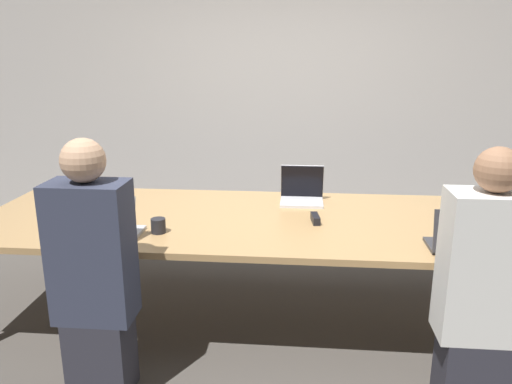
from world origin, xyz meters
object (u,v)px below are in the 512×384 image
at_px(laptop_far_center, 302,192).
at_px(person_near_left, 94,277).
at_px(cup_near_left, 158,226).
at_px(cup_near_right, 501,239).
at_px(laptop_near_right, 460,239).
at_px(person_near_right, 482,294).
at_px(laptop_near_left, 112,225).
at_px(stapler, 315,219).

bearing_deg(laptop_far_center, person_near_left, -129.54).
height_order(laptop_far_center, cup_near_left, laptop_far_center).
relative_size(cup_near_right, person_near_left, 0.07).
distance_m(laptop_far_center, laptop_near_right, 1.24).
xyz_separation_m(laptop_far_center, person_near_right, (0.87, -1.28, -0.13)).
xyz_separation_m(laptop_near_right, cup_near_right, (0.25, 0.09, -0.02)).
bearing_deg(person_near_right, laptop_near_right, -90.20).
bearing_deg(person_near_left, laptop_near_left, -82.23).
height_order(person_near_right, cup_near_right, person_near_right).
relative_size(cup_near_right, cup_near_left, 1.12).
relative_size(laptop_near_right, person_near_right, 0.23).
height_order(cup_near_left, stapler, cup_near_left).
bearing_deg(laptop_near_left, laptop_near_right, 178.60).
distance_m(laptop_near_right, person_near_left, 1.97).
xyz_separation_m(laptop_far_center, stapler, (0.09, -0.46, -0.05)).
height_order(person_near_left, cup_near_left, person_near_left).
bearing_deg(cup_near_right, stapler, 161.84).
xyz_separation_m(laptop_near_left, person_near_left, (0.06, -0.44, -0.12)).
bearing_deg(person_near_right, laptop_near_left, -12.66).
bearing_deg(laptop_near_right, cup_near_left, -4.70).
xyz_separation_m(laptop_near_left, cup_near_left, (0.25, 0.09, -0.03)).
bearing_deg(laptop_far_center, laptop_near_right, -45.67).
xyz_separation_m(person_near_left, cup_near_left, (0.19, 0.53, 0.09)).
bearing_deg(laptop_near_left, person_near_right, 167.34).
bearing_deg(person_near_left, laptop_far_center, -129.54).
bearing_deg(laptop_far_center, cup_near_right, -35.52).
distance_m(laptop_far_center, cup_near_left, 1.14).
bearing_deg(laptop_near_right, laptop_near_left, -1.40).
relative_size(laptop_far_center, laptop_near_right, 0.98).
relative_size(person_near_right, laptop_near_left, 4.47).
bearing_deg(laptop_far_center, laptop_near_left, -143.08).
xyz_separation_m(laptop_far_center, cup_near_right, (1.12, -0.80, -0.03)).
distance_m(laptop_far_center, cup_near_right, 1.38).
bearing_deg(cup_near_left, person_near_left, -109.51).
relative_size(cup_near_left, stapler, 0.59).
relative_size(laptop_near_right, person_near_left, 0.23).
distance_m(laptop_near_right, cup_near_right, 0.27).
distance_m(laptop_far_center, person_near_right, 1.55).
xyz_separation_m(cup_near_right, laptop_near_left, (-2.24, -0.04, 0.02)).
height_order(laptop_near_right, stapler, laptop_near_right).
relative_size(person_near_left, stapler, 9.06).
bearing_deg(cup_near_right, laptop_near_left, -178.99).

